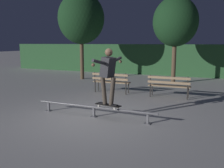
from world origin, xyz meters
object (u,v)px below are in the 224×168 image
(grind_rail, at_px, (94,109))
(skateboarder, at_px, (108,72))
(park_bench_left_center, at_px, (169,84))
(tree_far_left, at_px, (81,18))
(tree_behind_benches, at_px, (175,22))
(skateboard, at_px, (108,105))
(park_bench_leftmost, at_px, (111,80))

(grind_rail, bearing_deg, skateboarder, -0.06)
(grind_rail, height_order, park_bench_left_center, park_bench_left_center)
(park_bench_left_center, height_order, tree_far_left, tree_far_left)
(skateboarder, relative_size, tree_behind_benches, 0.35)
(tree_behind_benches, bearing_deg, tree_far_left, -174.63)
(tree_behind_benches, bearing_deg, park_bench_left_center, -82.89)
(grind_rail, height_order, tree_far_left, tree_far_left)
(skateboard, relative_size, park_bench_leftmost, 0.50)
(tree_far_left, bearing_deg, skateboard, -54.64)
(tree_far_left, bearing_deg, grind_rail, -57.39)
(park_bench_left_center, distance_m, tree_behind_benches, 4.46)
(skateboarder, relative_size, park_bench_left_center, 0.97)
(skateboarder, relative_size, park_bench_leftmost, 0.97)
(tree_behind_benches, bearing_deg, skateboard, -95.05)
(park_bench_leftmost, relative_size, tree_behind_benches, 0.36)
(skateboarder, height_order, park_bench_left_center, skateboarder)
(grind_rail, distance_m, park_bench_left_center, 3.67)
(skateboarder, height_order, park_bench_leftmost, skateboarder)
(park_bench_leftmost, distance_m, tree_far_left, 5.33)
(park_bench_left_center, bearing_deg, tree_behind_benches, 97.11)
(skateboard, height_order, tree_behind_benches, tree_behind_benches)
(park_bench_left_center, relative_size, tree_far_left, 0.33)
(skateboard, bearing_deg, grind_rail, -180.00)
(park_bench_leftmost, distance_m, park_bench_left_center, 2.43)
(grind_rail, relative_size, tree_far_left, 0.76)
(skateboarder, bearing_deg, park_bench_left_center, 72.40)
(grind_rail, bearing_deg, park_bench_leftmost, 105.50)
(grind_rail, xyz_separation_m, park_bench_leftmost, (-0.92, 3.33, 0.29))
(skateboard, distance_m, tree_far_left, 8.48)
(park_bench_leftmost, bearing_deg, tree_far_left, 135.81)
(grind_rail, xyz_separation_m, skateboarder, (0.45, -0.00, 1.08))
(skateboard, bearing_deg, tree_far_left, 125.36)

